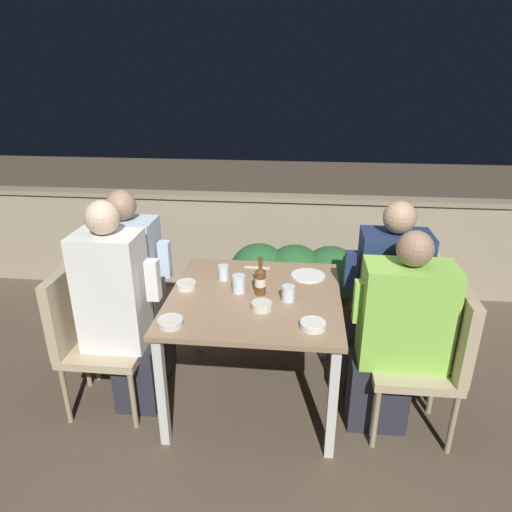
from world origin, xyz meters
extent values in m
plane|color=brown|center=(0.00, 0.00, 0.00)|extent=(16.00, 16.00, 0.00)
cube|color=gray|center=(0.00, 1.57, 0.44)|extent=(9.00, 0.14, 0.88)
cube|color=gray|center=(0.00, 1.57, 0.90)|extent=(9.00, 0.18, 0.04)
cube|color=#937556|center=(0.00, 0.00, 0.71)|extent=(1.02, 1.03, 0.03)
cube|color=silver|center=(-0.46, -0.46, 0.35)|extent=(0.05, 0.05, 0.70)
cube|color=silver|center=(0.46, -0.46, 0.35)|extent=(0.05, 0.05, 0.70)
cube|color=silver|center=(-0.46, 0.46, 0.35)|extent=(0.05, 0.05, 0.70)
cube|color=silver|center=(0.46, 0.46, 0.35)|extent=(0.05, 0.05, 0.70)
cube|color=brown|center=(0.22, 0.90, 0.14)|extent=(1.03, 0.36, 0.28)
ellipsoid|color=#235628|center=(-0.06, 0.90, 0.48)|extent=(0.46, 0.47, 0.44)
ellipsoid|color=#235628|center=(0.22, 0.90, 0.48)|extent=(0.46, 0.47, 0.44)
ellipsoid|color=#235628|center=(0.51, 0.90, 0.48)|extent=(0.46, 0.47, 0.44)
cube|color=tan|center=(-0.88, -0.16, 0.42)|extent=(0.47, 0.47, 0.05)
cube|color=tan|center=(-1.09, -0.16, 0.68)|extent=(0.06, 0.47, 0.47)
cylinder|color=#9E8966|center=(-1.08, -0.36, 0.20)|extent=(0.03, 0.03, 0.39)
cylinder|color=#9E8966|center=(-0.67, -0.36, 0.20)|extent=(0.03, 0.03, 0.39)
cylinder|color=#9E8966|center=(-1.08, 0.05, 0.20)|extent=(0.03, 0.03, 0.39)
cylinder|color=#9E8966|center=(-0.67, 0.05, 0.20)|extent=(0.03, 0.03, 0.39)
cube|color=#282833|center=(-0.71, -0.16, 0.22)|extent=(0.26, 0.23, 0.44)
cube|color=white|center=(-0.81, -0.16, 0.79)|extent=(0.37, 0.26, 0.70)
cube|color=white|center=(-0.56, -0.16, 0.88)|extent=(0.07, 0.07, 0.24)
sphere|color=beige|center=(-0.81, -0.16, 1.24)|extent=(0.19, 0.19, 0.19)
cube|color=tan|center=(-0.91, 0.18, 0.42)|extent=(0.47, 0.47, 0.05)
cube|color=tan|center=(-1.12, 0.18, 0.68)|extent=(0.06, 0.47, 0.47)
cylinder|color=#9E8966|center=(-1.12, -0.02, 0.20)|extent=(0.03, 0.03, 0.39)
cylinder|color=#9E8966|center=(-0.71, -0.02, 0.20)|extent=(0.03, 0.03, 0.39)
cylinder|color=#9E8966|center=(-1.12, 0.39, 0.20)|extent=(0.03, 0.03, 0.39)
cylinder|color=#9E8966|center=(-0.71, 0.39, 0.20)|extent=(0.03, 0.03, 0.39)
cube|color=#282833|center=(-0.74, 0.18, 0.22)|extent=(0.27, 0.23, 0.44)
cube|color=silver|center=(-0.84, 0.18, 0.78)|extent=(0.39, 0.26, 0.67)
cube|color=silver|center=(-0.59, 0.18, 0.86)|extent=(0.07, 0.07, 0.24)
sphere|color=#99755B|center=(-0.84, 0.18, 1.21)|extent=(0.19, 0.19, 0.19)
cube|color=tan|center=(0.91, -0.17, 0.42)|extent=(0.47, 0.47, 0.05)
cube|color=tan|center=(1.12, -0.17, 0.68)|extent=(0.06, 0.47, 0.47)
cylinder|color=#9E8966|center=(0.71, -0.37, 0.20)|extent=(0.03, 0.03, 0.39)
cylinder|color=#9E8966|center=(1.12, -0.37, 0.20)|extent=(0.03, 0.03, 0.39)
cylinder|color=#9E8966|center=(0.71, 0.04, 0.20)|extent=(0.03, 0.03, 0.39)
cylinder|color=#9E8966|center=(1.12, 0.04, 0.20)|extent=(0.03, 0.03, 0.39)
cube|color=#282833|center=(0.74, -0.17, 0.22)|extent=(0.33, 0.23, 0.44)
cube|color=#8CCC4C|center=(0.84, -0.17, 0.74)|extent=(0.48, 0.26, 0.59)
cube|color=#8CCC4C|center=(0.59, -0.17, 0.81)|extent=(0.07, 0.07, 0.24)
sphere|color=#99755B|center=(0.84, -0.17, 1.13)|extent=(0.19, 0.19, 0.19)
cube|color=tan|center=(0.89, 0.15, 0.42)|extent=(0.47, 0.47, 0.05)
cube|color=tan|center=(1.10, 0.15, 0.68)|extent=(0.06, 0.47, 0.47)
cylinder|color=#9E8966|center=(0.68, -0.06, 0.20)|extent=(0.03, 0.03, 0.39)
cylinder|color=#9E8966|center=(1.09, -0.06, 0.20)|extent=(0.03, 0.03, 0.39)
cylinder|color=#9E8966|center=(0.68, 0.35, 0.20)|extent=(0.03, 0.03, 0.39)
cylinder|color=#9E8966|center=(1.09, 0.35, 0.20)|extent=(0.03, 0.03, 0.39)
cube|color=#282833|center=(0.72, 0.15, 0.22)|extent=(0.28, 0.23, 0.44)
cube|color=navy|center=(0.82, 0.15, 0.77)|extent=(0.40, 0.26, 0.65)
cube|color=navy|center=(0.57, 0.15, 0.85)|extent=(0.07, 0.07, 0.24)
sphere|color=tan|center=(0.82, 0.15, 1.19)|extent=(0.19, 0.19, 0.19)
cylinder|color=brown|center=(0.03, 0.02, 0.80)|extent=(0.07, 0.07, 0.15)
cylinder|color=beige|center=(0.03, 0.02, 0.81)|extent=(0.07, 0.07, 0.05)
cone|color=brown|center=(0.03, 0.02, 0.89)|extent=(0.07, 0.07, 0.03)
cylinder|color=brown|center=(0.03, 0.02, 0.94)|extent=(0.02, 0.02, 0.06)
cylinder|color=white|center=(0.32, 0.30, 0.73)|extent=(0.22, 0.22, 0.01)
cylinder|color=beige|center=(-0.43, 0.05, 0.75)|extent=(0.12, 0.12, 0.04)
torus|color=beige|center=(-0.43, 0.05, 0.77)|extent=(0.12, 0.12, 0.01)
cylinder|color=silver|center=(0.34, -0.34, 0.75)|extent=(0.14, 0.14, 0.04)
torus|color=silver|center=(0.34, -0.34, 0.76)|extent=(0.14, 0.14, 0.01)
cylinder|color=beige|center=(-0.40, -0.39, 0.75)|extent=(0.14, 0.14, 0.04)
torus|color=beige|center=(-0.40, -0.39, 0.76)|extent=(0.14, 0.14, 0.01)
cylinder|color=beige|center=(0.06, -0.17, 0.75)|extent=(0.12, 0.12, 0.04)
torus|color=beige|center=(0.06, -0.17, 0.77)|extent=(0.12, 0.12, 0.01)
cylinder|color=silver|center=(-0.22, 0.20, 0.78)|extent=(0.07, 0.07, 0.10)
cylinder|color=silver|center=(-0.10, 0.03, 0.78)|extent=(0.08, 0.08, 0.11)
cylinder|color=silver|center=(0.20, -0.05, 0.78)|extent=(0.08, 0.08, 0.09)
cube|color=silver|center=(-0.03, 0.40, 0.73)|extent=(0.17, 0.02, 0.01)
camera|label=1|loc=(0.26, -2.40, 1.99)|focal=32.00mm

